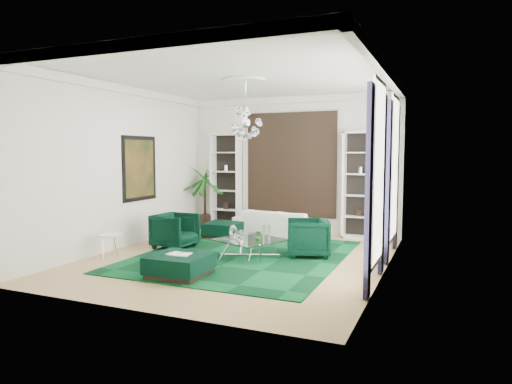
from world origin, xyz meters
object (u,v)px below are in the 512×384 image
at_px(ottoman_side, 223,230).
at_px(palm, 205,188).
at_px(coffee_table, 250,249).
at_px(sofa, 279,223).
at_px(armchair_left, 175,231).
at_px(ottoman_front, 180,265).
at_px(armchair_right, 308,238).
at_px(side_table, 111,246).

height_order(ottoman_side, palm, palm).
bearing_deg(coffee_table, palm, 132.42).
height_order(sofa, coffee_table, sofa).
relative_size(coffee_table, ottoman_side, 1.33).
distance_m(armchair_left, palm, 2.97).
bearing_deg(ottoman_front, palm, 114.28).
bearing_deg(coffee_table, ottoman_front, -108.98).
relative_size(ottoman_side, ottoman_front, 0.90).
bearing_deg(armchair_right, ottoman_front, -54.68).
relative_size(armchair_left, coffee_table, 0.75).
distance_m(armchair_left, ottoman_front, 2.55).
bearing_deg(sofa, coffee_table, 102.83).
xyz_separation_m(coffee_table, palm, (-2.81, 3.07, 0.99)).
bearing_deg(coffee_table, side_table, -157.47).
height_order(armchair_right, ottoman_side, armchair_right).
relative_size(sofa, coffee_table, 2.00).
height_order(coffee_table, side_table, side_table).
relative_size(ottoman_front, palm, 0.42).
distance_m(armchair_left, armchair_right, 3.16).
bearing_deg(side_table, ottoman_front, -17.08).
distance_m(armchair_right, coffee_table, 1.28).
bearing_deg(coffee_table, armchair_right, 31.28).
height_order(armchair_left, coffee_table, armchair_left).
distance_m(armchair_right, ottoman_front, 2.98).
height_order(ottoman_front, palm, palm).
bearing_deg(ottoman_side, armchair_right, -24.75).
height_order(armchair_right, ottoman_front, armchair_right).
xyz_separation_m(ottoman_side, ottoman_front, (0.98, -3.68, 0.00)).
bearing_deg(armchair_right, ottoman_side, -134.69).
xyz_separation_m(sofa, ottoman_side, (-1.28, -0.75, -0.15)).
bearing_deg(armchair_left, armchair_right, -81.41).
height_order(armchair_right, side_table, armchair_right).
bearing_deg(palm, coffee_table, -47.58).
height_order(sofa, ottoman_front, sofa).
distance_m(armchair_left, ottoman_side, 1.66).
xyz_separation_m(armchair_right, side_table, (-3.82, -1.79, -0.16)).
bearing_deg(side_table, sofa, 57.25).
height_order(armchair_right, palm, palm).
xyz_separation_m(side_table, palm, (-0.07, 4.21, 0.95)).
bearing_deg(armchair_right, armchair_left, -103.54).
bearing_deg(ottoman_side, palm, 135.75).
height_order(sofa, palm, palm).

